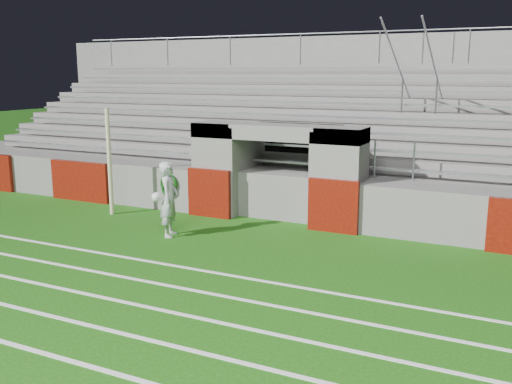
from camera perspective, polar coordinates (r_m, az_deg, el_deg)
The scene contains 6 objects.
ground at distance 12.72m, azimuth -4.38°, elevation -6.27°, with size 90.00×90.00×0.00m, color #184E0D.
field_post at distance 16.49m, azimuth -14.44°, elevation 2.90°, with size 0.12×0.12×2.99m, color beige.
field_markings at distance 9.08m, azimuth -21.00°, elevation -14.67°, with size 28.00×8.09×0.01m.
stadium_structure at distance 19.55m, azimuth 7.41°, elevation 4.50°, with size 26.00×8.48×5.42m.
goalkeeper_with_ball at distance 14.04m, azimuth -8.69°, elevation -0.71°, with size 0.65×0.79×1.86m.
hose_coil at distance 16.57m, azimuth -8.72°, elevation 0.65°, with size 0.58×0.15×0.66m.
Camera 1 is at (6.14, -10.43, 3.93)m, focal length 40.00 mm.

